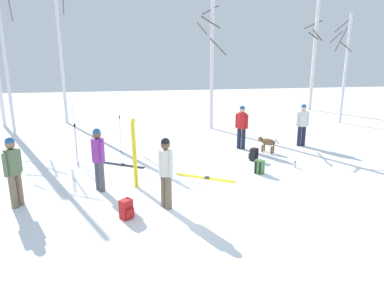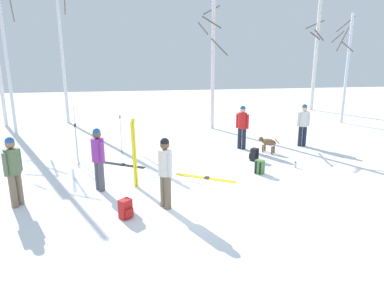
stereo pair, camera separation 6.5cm
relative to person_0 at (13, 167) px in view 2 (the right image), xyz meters
name	(u,v)px [view 2 (the right image)]	position (x,y,z in m)	size (l,w,h in m)	color
ground_plane	(215,195)	(4.86, -0.26, -0.98)	(60.00, 60.00, 0.00)	white
person_0	(13,167)	(0.00, 0.00, 0.00)	(0.34, 0.47, 1.72)	#72604C
person_1	(165,168)	(3.52, -0.75, 0.00)	(0.34, 0.47, 1.72)	#72604C
person_2	(242,124)	(7.07, 4.09, 0.00)	(0.43, 0.36, 1.72)	#1E2338
person_3	(303,122)	(9.64, 4.05, 0.00)	(0.52, 0.34, 1.72)	#1E2338
person_4	(98,155)	(1.89, 0.67, 0.00)	(0.34, 0.45, 1.72)	#4C4C56
dog	(268,142)	(7.87, 3.39, -0.59)	(0.58, 0.74, 0.57)	brown
ski_pair_planted_0	(76,134)	(0.91, 3.61, -0.03)	(0.10, 0.26, 1.91)	white
ski_pair_planted_1	(134,154)	(2.84, 0.70, -0.02)	(0.15, 0.12, 1.94)	yellow
ski_pair_lying_0	(205,178)	(4.90, 1.04, -0.97)	(1.67, 1.19, 0.05)	yellow
ski_pair_lying_1	(121,165)	(2.40, 2.84, -0.97)	(1.61, 1.13, 0.05)	black
ski_poles_0	(121,133)	(2.41, 4.26, -0.21)	(0.07, 0.27, 1.45)	#B2B2BC
ski_poles_1	(77,144)	(1.02, 2.95, -0.21)	(0.07, 0.24, 1.44)	#B2B2BC
backpack_0	(254,155)	(6.98, 2.48, -0.77)	(0.34, 0.35, 0.44)	black
backpack_1	(126,209)	(2.58, -1.14, -0.77)	(0.34, 0.35, 0.44)	red
backpack_2	(260,167)	(6.65, 1.13, -0.77)	(0.35, 0.34, 0.44)	#4C7F3F
water_bottle_0	(295,165)	(8.03, 1.48, -0.88)	(0.08, 0.08, 0.20)	silver
birch_tree_1	(5,48)	(-2.52, 8.53, 2.97)	(1.20, 1.19, 7.69)	silver
birch_tree_2	(62,45)	(-0.60, 11.24, 3.18)	(1.25, 0.97, 8.26)	silver
birch_tree_3	(213,62)	(6.89, 8.21, 2.33)	(1.37, 1.14, 6.35)	silver
birch_tree_4	(347,67)	(14.33, 8.39, 2.08)	(1.47, 1.42, 5.77)	silver
birch_tree_5	(316,54)	(15.24, 13.13, 2.81)	(1.27, 1.26, 7.43)	silver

